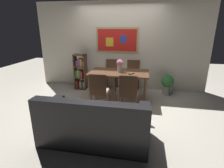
% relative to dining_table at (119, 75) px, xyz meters
% --- Properties ---
extents(ground_plane, '(12.00, 12.00, 0.00)m').
position_rel_dining_table_xyz_m(ground_plane, '(-0.14, -0.42, -0.66)').
color(ground_plane, beige).
extents(wall_back_with_painting, '(5.20, 0.14, 2.60)m').
position_rel_dining_table_xyz_m(wall_back_with_painting, '(-0.14, 0.97, 0.65)').
color(wall_back_with_painting, beige).
rests_on(wall_back_with_painting, ground_plane).
extents(dining_table, '(1.54, 0.88, 0.75)m').
position_rel_dining_table_xyz_m(dining_table, '(0.00, 0.00, 0.00)').
color(dining_table, brown).
rests_on(dining_table, ground_plane).
extents(dining_chair_near_right, '(0.40, 0.41, 0.91)m').
position_rel_dining_table_xyz_m(dining_chair_near_right, '(0.33, -0.81, -0.12)').
color(dining_chair_near_right, brown).
rests_on(dining_chair_near_right, ground_plane).
extents(dining_chair_far_right, '(0.40, 0.41, 0.91)m').
position_rel_dining_table_xyz_m(dining_chair_far_right, '(0.31, 0.81, -0.12)').
color(dining_chair_far_right, brown).
rests_on(dining_chair_far_right, ground_plane).
extents(dining_chair_far_left, '(0.40, 0.41, 0.91)m').
position_rel_dining_table_xyz_m(dining_chair_far_left, '(-0.35, 0.79, -0.12)').
color(dining_chair_far_left, brown).
rests_on(dining_chair_far_left, ground_plane).
extents(dining_chair_near_left, '(0.40, 0.41, 0.91)m').
position_rel_dining_table_xyz_m(dining_chair_near_left, '(-0.33, -0.83, -0.12)').
color(dining_chair_near_left, brown).
rests_on(dining_chair_near_left, ground_plane).
extents(leather_couch, '(1.80, 0.84, 0.84)m').
position_rel_dining_table_xyz_m(leather_couch, '(-0.13, -1.95, -0.34)').
color(leather_couch, black).
rests_on(leather_couch, ground_plane).
extents(bookshelf, '(0.36, 0.28, 1.09)m').
position_rel_dining_table_xyz_m(bookshelf, '(-1.30, 0.58, -0.15)').
color(bookshelf, brown).
rests_on(bookshelf, ground_plane).
extents(potted_ivy, '(0.36, 0.36, 0.59)m').
position_rel_dining_table_xyz_m(potted_ivy, '(1.32, 0.59, -0.34)').
color(potted_ivy, '#B2ADA3').
rests_on(potted_ivy, ground_plane).
extents(flower_vase, '(0.19, 0.19, 0.32)m').
position_rel_dining_table_xyz_m(flower_vase, '(0.01, 0.02, 0.28)').
color(flower_vase, beige).
rests_on(flower_vase, dining_table).
extents(tv_remote, '(0.14, 0.14, 0.02)m').
position_rel_dining_table_xyz_m(tv_remote, '(0.33, -0.18, 0.11)').
color(tv_remote, black).
rests_on(tv_remote, dining_table).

